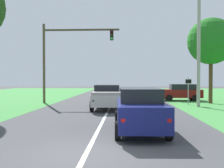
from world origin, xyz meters
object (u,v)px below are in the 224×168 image
Objects in this scene: traffic_light at (64,51)px; oak_tree_right at (211,41)px; pickup_truck_lead at (107,97)px; keep_moving_sign at (188,87)px; utility_pole_right at (199,46)px; red_suv_near at (139,109)px; crossing_suv_far at (181,92)px.

traffic_light is 0.94× the size of oak_tree_right.
oak_tree_right is (9.43, 5.02, 4.87)m from pickup_truck_lead.
keep_moving_sign is 3.85m from utility_pole_right.
traffic_light is 12.04m from keep_moving_sign.
pickup_truck_lead is at bearing -151.97° from oak_tree_right.
traffic_light is 0.75× the size of utility_pole_right.
pickup_truck_lead is 0.73× the size of traffic_light.
red_suv_near is 8.42m from pickup_truck_lead.
oak_tree_right is at bearing 60.56° from red_suv_near.
utility_pole_right is at bearing -89.24° from crossing_suv_far.
traffic_light reaches higher than pickup_truck_lead.
oak_tree_right is (7.45, 13.20, 4.82)m from red_suv_near.
keep_moving_sign is at bearing 27.05° from pickup_truck_lead.
red_suv_near is 17.06m from crossing_suv_far.
pickup_truck_lead is at bearing -152.95° from keep_moving_sign.
traffic_light is 3.10× the size of keep_moving_sign.
crossing_suv_far is (-2.09, 2.99, -4.91)m from oak_tree_right.
keep_moving_sign is at bearing 66.87° from red_suv_near.
red_suv_near is 0.50× the size of utility_pole_right.
crossing_suv_far is at bearing 47.52° from pickup_truck_lead.
utility_pole_right reaches higher than red_suv_near.
red_suv_near is at bearing -63.40° from traffic_light.
pickup_truck_lead is at bearing 103.54° from red_suv_near.
red_suv_near is 1.17× the size of crossing_suv_far.
pickup_truck_lead is 2.27× the size of keep_moving_sign.
oak_tree_right reaches higher than traffic_light.
utility_pole_right is (11.90, -2.79, 0.03)m from traffic_light.
red_suv_near is 0.67× the size of traffic_light.
crossing_suv_far is 0.43× the size of utility_pole_right.
utility_pole_right is at bearing -123.04° from oak_tree_right.
red_suv_near is 2.07× the size of keep_moving_sign.
red_suv_near is 0.91× the size of pickup_truck_lead.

